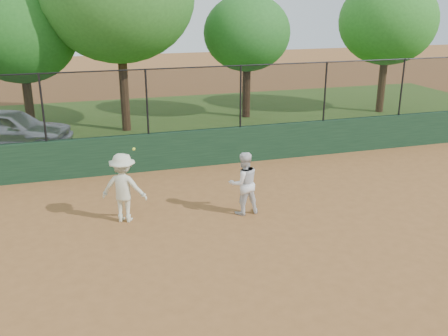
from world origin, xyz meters
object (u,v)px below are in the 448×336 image
object	(u,v)px
tree_4	(388,21)
player_main	(124,188)
player_second	(244,183)
tree_1	(20,35)
tree_3	(247,33)
parked_car	(10,129)

from	to	relation	value
tree_4	player_main	bearing A→B (deg)	-145.53
player_second	player_main	size ratio (longest dim) A/B	0.85
player_main	tree_1	bearing A→B (deg)	105.73
player_main	tree_3	world-z (taller)	tree_3
tree_3	parked_car	bearing A→B (deg)	-166.20
parked_car	tree_3	xyz separation A→B (m)	(9.79, 2.41, 2.97)
player_second	tree_1	distance (m)	11.87
player_main	tree_4	bearing A→B (deg)	34.47
parked_car	tree_3	distance (m)	10.51
parked_car	player_second	size ratio (longest dim) A/B	2.68
tree_1	parked_car	bearing A→B (deg)	-104.09
player_second	tree_3	size ratio (longest dim) A/B	0.30
player_main	tree_3	distance (m)	12.07
parked_car	player_main	distance (m)	8.04
player_main	tree_1	xyz separation A→B (m)	(-2.70, 9.60, 2.97)
tree_1	tree_3	distance (m)	9.23
parked_car	player_second	xyz separation A→B (m)	(6.19, -7.75, 0.07)
tree_1	tree_4	xyz separation A→B (m)	(15.71, -0.67, 0.33)
player_second	tree_1	bearing A→B (deg)	-64.91
player_main	tree_4	size ratio (longest dim) A/B	0.31
parked_car	player_main	size ratio (longest dim) A/B	2.29
player_second	tree_1	world-z (taller)	tree_1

